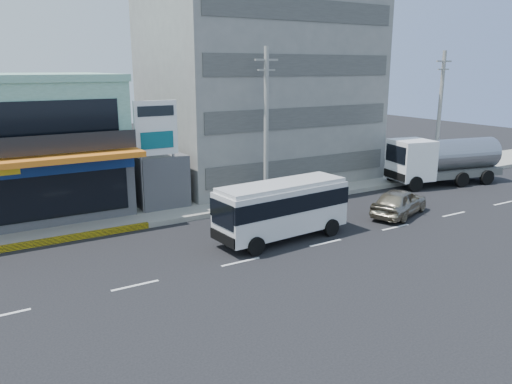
# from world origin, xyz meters

# --- Properties ---
(ground) EXTENTS (120.00, 120.00, 0.00)m
(ground) POSITION_xyz_m (0.00, 0.00, 0.00)
(ground) COLOR black
(ground) RESTS_ON ground
(sidewalk) EXTENTS (70.00, 5.00, 0.30)m
(sidewalk) POSITION_xyz_m (5.00, 9.50, 0.15)
(sidewalk) COLOR gray
(sidewalk) RESTS_ON ground
(shop_building) EXTENTS (12.40, 11.70, 8.00)m
(shop_building) POSITION_xyz_m (-8.00, 13.95, 4.00)
(shop_building) COLOR #424247
(shop_building) RESTS_ON ground
(concrete_building) EXTENTS (16.00, 12.00, 14.00)m
(concrete_building) POSITION_xyz_m (10.00, 15.00, 7.00)
(concrete_building) COLOR gray
(concrete_building) RESTS_ON ground
(gap_structure) EXTENTS (3.00, 6.00, 3.50)m
(gap_structure) POSITION_xyz_m (0.00, 12.00, 1.75)
(gap_structure) COLOR #424247
(gap_structure) RESTS_ON ground
(satellite_dish) EXTENTS (1.50, 1.50, 0.15)m
(satellite_dish) POSITION_xyz_m (0.00, 11.00, 3.58)
(satellite_dish) COLOR slate
(satellite_dish) RESTS_ON gap_structure
(billboard) EXTENTS (2.60, 0.18, 6.90)m
(billboard) POSITION_xyz_m (-0.50, 9.20, 4.93)
(billboard) COLOR gray
(billboard) RESTS_ON ground
(utility_pole_near) EXTENTS (1.60, 0.30, 10.00)m
(utility_pole_near) POSITION_xyz_m (6.00, 7.40, 5.15)
(utility_pole_near) COLOR #999993
(utility_pole_near) RESTS_ON ground
(utility_pole_far) EXTENTS (1.60, 0.30, 10.00)m
(utility_pole_far) POSITION_xyz_m (22.00, 7.40, 5.15)
(utility_pole_far) COLOR #999993
(utility_pole_far) RESTS_ON ground
(minibus) EXTENTS (7.41, 2.99, 3.03)m
(minibus) POSITION_xyz_m (3.41, 1.69, 1.81)
(minibus) COLOR silver
(minibus) RESTS_ON ground
(sedan) EXTENTS (5.29, 3.60, 1.67)m
(sedan) POSITION_xyz_m (11.92, 1.61, 0.84)
(sedan) COLOR tan
(sedan) RESTS_ON ground
(tanker_truck) EXTENTS (9.37, 4.38, 3.56)m
(tanker_truck) POSITION_xyz_m (20.84, 5.91, 1.91)
(tanker_truck) COLOR white
(tanker_truck) RESTS_ON ground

